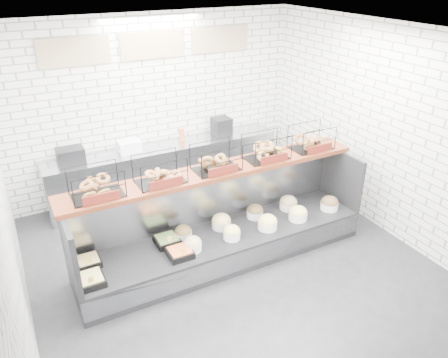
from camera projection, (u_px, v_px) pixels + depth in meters
ground at (234, 269)px, 5.84m from camera, size 5.50×5.50×0.00m
room_shell at (213, 108)px, 5.39m from camera, size 5.02×5.51×3.01m
display_case at (224, 235)px, 5.96m from camera, size 4.00×0.90×1.20m
bagel_shelf at (216, 161)px, 5.62m from camera, size 4.10×0.50×0.40m
prep_counter at (166, 169)px, 7.54m from camera, size 4.00×0.60×1.20m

